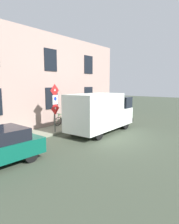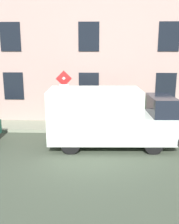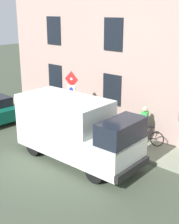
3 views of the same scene
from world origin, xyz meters
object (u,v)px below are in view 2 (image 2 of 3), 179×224
at_px(bicycle_blue, 116,117).
at_px(litter_bin, 95,120).
at_px(pedestrian, 132,108).
at_px(sign_post_stacked, 64,94).
at_px(bicycle_green, 100,117).
at_px(bicycle_black, 132,117).
at_px(delivery_van, 109,116).

relative_size(bicycle_blue, litter_bin, 1.90).
bearing_deg(pedestrian, sign_post_stacked, 178.39).
relative_size(bicycle_green, litter_bin, 1.91).
height_order(sign_post_stacked, bicycle_black, sign_post_stacked).
bearing_deg(sign_post_stacked, litter_bin, -84.37).
relative_size(sign_post_stacked, delivery_van, 0.53).
height_order(sign_post_stacked, bicycle_green, sign_post_stacked).
xyz_separation_m(delivery_van, litter_bin, (2.05, 0.63, -0.74)).
xyz_separation_m(bicycle_black, bicycle_blue, (0.00, 0.88, 0.00)).
relative_size(bicycle_blue, bicycle_green, 1.00).
bearing_deg(bicycle_black, pedestrian, 53.38).
bearing_deg(sign_post_stacked, bicycle_blue, -67.42).
bearing_deg(pedestrian, delivery_van, -132.60).
distance_m(bicycle_black, bicycle_blue, 0.88).
bearing_deg(litter_bin, sign_post_stacked, 95.63).
xyz_separation_m(sign_post_stacked, litter_bin, (0.15, -1.50, -1.35)).
height_order(bicycle_blue, bicycle_green, same).
distance_m(bicycle_green, litter_bin, 0.99).
distance_m(delivery_van, bicycle_blue, 3.16).
xyz_separation_m(bicycle_green, pedestrian, (-0.09, -1.71, 0.56)).
distance_m(sign_post_stacked, pedestrian, 3.72).
xyz_separation_m(sign_post_stacked, bicycle_black, (1.10, -3.53, -1.43)).
height_order(delivery_van, litter_bin, delivery_van).
relative_size(delivery_van, litter_bin, 5.99).
height_order(pedestrian, litter_bin, pedestrian).
bearing_deg(litter_bin, bicycle_blue, -50.27).
distance_m(sign_post_stacked, bicycle_green, 2.53).
bearing_deg(litter_bin, delivery_van, -163.03).
relative_size(bicycle_black, bicycle_blue, 1.00).
xyz_separation_m(bicycle_blue, pedestrian, (-0.09, -0.83, 0.56)).
bearing_deg(pedestrian, bicycle_green, 159.06).
height_order(bicycle_black, pedestrian, pedestrian).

